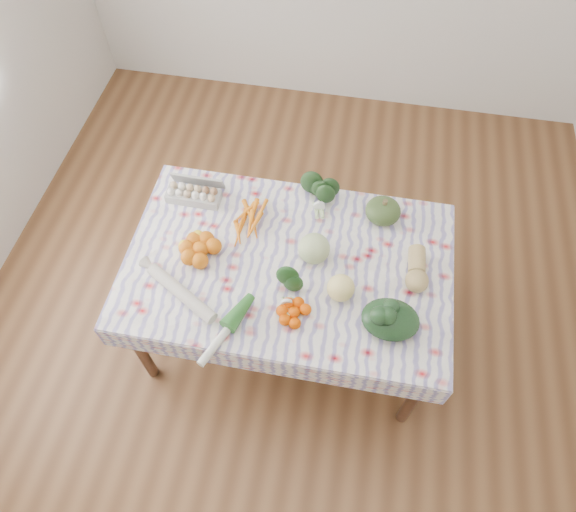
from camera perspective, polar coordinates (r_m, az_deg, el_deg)
The scene contains 16 objects.
ground at distance 3.28m, azimuth 0.00°, elevation -7.87°, with size 4.50×4.50×0.00m, color brown.
dining_table at distance 2.68m, azimuth 0.00°, elevation -1.66°, with size 1.60×1.00×0.75m.
tablecloth at distance 2.61m, azimuth 0.00°, elevation -0.77°, with size 1.66×1.06×0.01m, color white.
egg_carton at distance 2.87m, azimuth -10.48°, elevation 6.67°, with size 0.30×0.12×0.08m, color #ABACA7.
carrot_bunch at distance 2.73m, azimuth -4.07°, elevation 3.54°, with size 0.23×0.21×0.04m, color orange.
kale_bunch at distance 2.78m, azimuth 3.50°, elevation 6.83°, with size 0.17×0.15×0.15m, color #1E3D1A.
kabocha_squash at distance 2.77m, azimuth 10.51°, elevation 4.95°, with size 0.19×0.19×0.12m, color #3A5125.
cabbage at distance 2.56m, azimuth 2.92°, elevation 0.83°, with size 0.16×0.16×0.16m, color #ADC282.
butternut_squash at distance 2.60m, azimuth 14.17°, elevation -1.36°, with size 0.11×0.25×0.11m, color tan.
orange_cluster at distance 2.63m, azimuth -9.74°, elevation 0.74°, with size 0.27×0.27×0.09m, color #D4650E.
broccoli at distance 2.46m, azimuth -0.25°, elevation -4.09°, with size 0.14×0.14×0.10m, color #184116.
mandarin_cluster at distance 2.43m, azimuth 0.67°, elevation -6.24°, with size 0.19×0.19×0.06m, color #E64D00.
grapefruit at distance 2.47m, azimuth 5.89°, elevation -3.54°, with size 0.13×0.13×0.13m, color #F4E07D.
spinach_bag at distance 2.43m, azimuth 11.30°, elevation -6.92°, with size 0.27×0.22×0.12m, color black.
daikon at distance 2.53m, azimuth -11.74°, elevation -4.05°, with size 0.06×0.06×0.45m, color beige.
leek at distance 2.42m, azimuth -6.89°, elevation -8.27°, with size 0.04×0.04×0.39m, color silver.
Camera 1 is at (0.25, -1.38, 2.96)m, focal length 32.00 mm.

